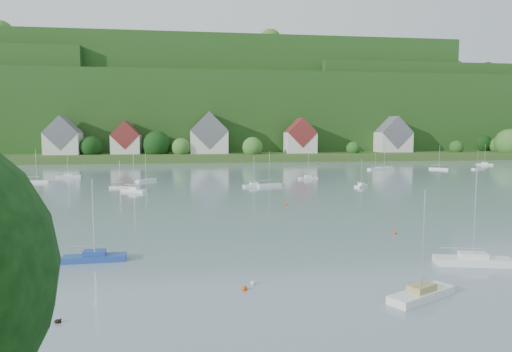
% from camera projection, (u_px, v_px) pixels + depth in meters
% --- Properties ---
extents(far_shore_strip, '(600.00, 60.00, 3.00)m').
position_uv_depth(far_shore_strip, '(197.00, 155.00, 211.69)').
color(far_shore_strip, '#2F4F1D').
rests_on(far_shore_strip, ground).
extents(forested_ridge, '(620.00, 181.22, 69.89)m').
position_uv_depth(forested_ridge, '(196.00, 114.00, 277.25)').
color(forested_ridge, '#163F14').
rests_on(forested_ridge, ground).
extents(village_building_0, '(14.00, 10.40, 16.00)m').
position_uv_depth(village_building_0, '(63.00, 139.00, 190.53)').
color(village_building_0, beige).
rests_on(village_building_0, far_shore_strip).
extents(village_building_1, '(12.00, 9.36, 14.00)m').
position_uv_depth(village_building_1, '(126.00, 140.00, 196.01)').
color(village_building_1, beige).
rests_on(village_building_1, far_shore_strip).
extents(village_building_2, '(16.00, 11.44, 18.00)m').
position_uv_depth(village_building_2, '(209.00, 137.00, 199.70)').
color(village_building_2, beige).
rests_on(village_building_2, far_shore_strip).
extents(village_building_3, '(13.00, 10.40, 15.50)m').
position_uv_depth(village_building_3, '(300.00, 138.00, 203.31)').
color(village_building_3, beige).
rests_on(village_building_3, far_shore_strip).
extents(village_building_4, '(15.00, 10.40, 16.50)m').
position_uv_depth(village_building_4, '(393.00, 138.00, 213.43)').
color(village_building_4, beige).
rests_on(village_building_4, far_shore_strip).
extents(near_sailboat_1, '(6.07, 1.99, 8.09)m').
position_uv_depth(near_sailboat_1, '(95.00, 257.00, 45.25)').
color(near_sailboat_1, '#25449C').
rests_on(near_sailboat_1, ground).
extents(near_sailboat_2, '(6.29, 4.42, 8.36)m').
position_uv_depth(near_sailboat_2, '(422.00, 293.00, 35.08)').
color(near_sailboat_2, white).
rests_on(near_sailboat_2, ground).
extents(near_sailboat_4, '(7.28, 3.59, 9.47)m').
position_uv_depth(near_sailboat_4, '(473.00, 260.00, 43.97)').
color(near_sailboat_4, white).
rests_on(near_sailboat_4, ground).
extents(mooring_buoy_0, '(0.46, 0.46, 0.46)m').
position_uv_depth(mooring_buoy_0, '(244.00, 290.00, 37.06)').
color(mooring_buoy_0, '#CC4408').
rests_on(mooring_buoy_0, ground).
extents(mooring_buoy_1, '(0.41, 0.41, 0.41)m').
position_uv_depth(mooring_buoy_1, '(253.00, 285.00, 38.39)').
color(mooring_buoy_1, silver).
rests_on(mooring_buoy_1, ground).
extents(mooring_buoy_2, '(0.44, 0.44, 0.44)m').
position_uv_depth(mooring_buoy_2, '(394.00, 234.00, 57.09)').
color(mooring_buoy_2, '#CC4408').
rests_on(mooring_buoy_2, ground).
extents(mooring_buoy_3, '(0.39, 0.39, 0.39)m').
position_uv_depth(mooring_buoy_3, '(286.00, 205.00, 79.09)').
color(mooring_buoy_3, '#CC4408').
rests_on(mooring_buoy_3, ground).
extents(duck_pair, '(1.69, 1.50, 0.34)m').
position_uv_depth(duck_pair, '(46.00, 326.00, 30.02)').
color(duck_pair, black).
rests_on(duck_pair, ground).
extents(far_sailboat_cluster, '(201.95, 63.82, 8.71)m').
position_uv_depth(far_sailboat_cluster, '(231.00, 175.00, 129.64)').
color(far_sailboat_cluster, white).
rests_on(far_sailboat_cluster, ground).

